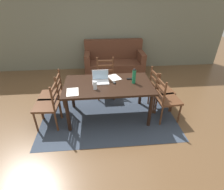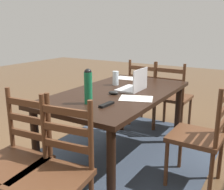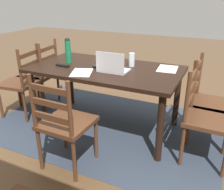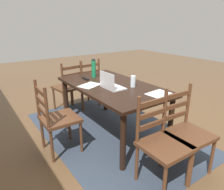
# 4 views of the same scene
# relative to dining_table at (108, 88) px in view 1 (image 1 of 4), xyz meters

# --- Properties ---
(ground_plane) EXTENTS (14.00, 14.00, 0.00)m
(ground_plane) POSITION_rel_dining_table_xyz_m (0.00, 0.00, -0.67)
(ground_plane) COLOR brown
(area_rug) EXTENTS (2.76, 1.80, 0.01)m
(area_rug) POSITION_rel_dining_table_xyz_m (0.00, 0.00, -0.67)
(area_rug) COLOR #333D4C
(area_rug) RESTS_ON ground
(wall_back) EXTENTS (8.00, 0.12, 2.70)m
(wall_back) POSITION_rel_dining_table_xyz_m (0.00, 2.71, 0.68)
(wall_back) COLOR #6B6D5B
(wall_back) RESTS_ON ground
(dining_table) EXTENTS (1.70, 0.94, 0.76)m
(dining_table) POSITION_rel_dining_table_xyz_m (0.00, 0.00, 0.00)
(dining_table) COLOR black
(dining_table) RESTS_ON ground
(chair_left_far) EXTENTS (0.45, 0.45, 0.95)m
(chair_left_far) POSITION_rel_dining_table_xyz_m (-1.14, 0.19, -0.21)
(chair_left_far) COLOR #56331E
(chair_left_far) RESTS_ON ground
(chair_right_far) EXTENTS (0.49, 0.49, 0.95)m
(chair_right_far) POSITION_rel_dining_table_xyz_m (1.14, 0.18, -0.21)
(chair_right_far) COLOR #56331E
(chair_right_far) RESTS_ON ground
(chair_right_near) EXTENTS (0.48, 0.48, 0.95)m
(chair_right_near) POSITION_rel_dining_table_xyz_m (1.14, -0.19, -0.21)
(chair_right_near) COLOR #56331E
(chair_right_near) RESTS_ON ground
(chair_far_head) EXTENTS (0.45, 0.45, 0.95)m
(chair_far_head) POSITION_rel_dining_table_xyz_m (0.00, 0.84, -0.21)
(chair_far_head) COLOR #56331E
(chair_far_head) RESTS_ON ground
(chair_left_near) EXTENTS (0.46, 0.46, 0.95)m
(chair_left_near) POSITION_rel_dining_table_xyz_m (-1.14, -0.19, -0.21)
(chair_left_near) COLOR #56331E
(chair_left_near) RESTS_ON ground
(couch) EXTENTS (1.80, 0.80, 1.00)m
(couch) POSITION_rel_dining_table_xyz_m (0.35, 2.24, -0.32)
(couch) COLOR #512D1E
(couch) RESTS_ON ground
(laptop) EXTENTS (0.32, 0.23, 0.23)m
(laptop) POSITION_rel_dining_table_xyz_m (-0.14, 0.12, 0.15)
(laptop) COLOR silver
(laptop) RESTS_ON dining_table
(water_bottle) EXTENTS (0.07, 0.07, 0.30)m
(water_bottle) POSITION_rel_dining_table_xyz_m (0.50, -0.00, 0.24)
(water_bottle) COLOR #197247
(water_bottle) RESTS_ON dining_table
(drinking_glass) EXTENTS (0.07, 0.07, 0.16)m
(drinking_glass) POSITION_rel_dining_table_xyz_m (-0.25, -0.18, 0.17)
(drinking_glass) COLOR silver
(drinking_glass) RESTS_ON dining_table
(computer_mouse) EXTENTS (0.08, 0.11, 0.03)m
(computer_mouse) POSITION_rel_dining_table_xyz_m (0.13, 0.02, 0.11)
(computer_mouse) COLOR black
(computer_mouse) RESTS_ON dining_table
(tv_remote) EXTENTS (0.17, 0.05, 0.02)m
(tv_remote) POSITION_rel_dining_table_xyz_m (0.48, 0.17, 0.10)
(tv_remote) COLOR black
(tv_remote) RESTS_ON dining_table
(paper_stack_left) EXTENTS (0.24, 0.31, 0.00)m
(paper_stack_left) POSITION_rel_dining_table_xyz_m (-0.65, -0.25, 0.09)
(paper_stack_left) COLOR white
(paper_stack_left) RESTS_ON dining_table
(paper_stack_right) EXTENTS (0.30, 0.35, 0.00)m
(paper_stack_right) POSITION_rel_dining_table_xyz_m (0.15, 0.28, 0.09)
(paper_stack_right) COLOR white
(paper_stack_right) RESTS_ON dining_table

